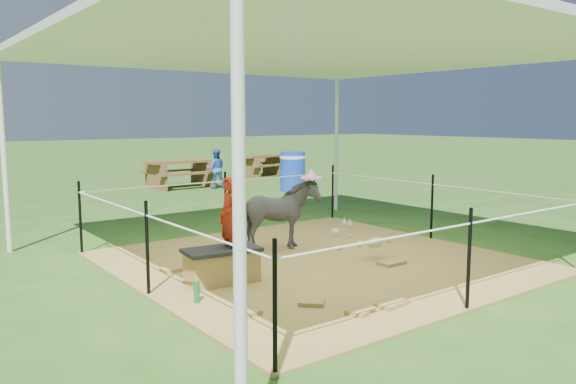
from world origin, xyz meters
TOP-DOWN VIEW (x-y plane):
  - ground at (0.00, 0.00)m, footprint 90.00×90.00m
  - hay_patch at (0.00, 0.00)m, footprint 4.60×4.60m
  - canopy_tent at (0.00, 0.00)m, footprint 6.30×6.30m
  - rope_fence at (0.00, -0.00)m, footprint 4.54×4.54m
  - straw_bale at (-1.44, -0.11)m, footprint 0.81×0.48m
  - dark_cloth at (-1.44, -0.11)m, footprint 0.87×0.52m
  - woman at (-1.34, -0.11)m, footprint 0.26×0.36m
  - green_bottle at (-1.99, -0.56)m, footprint 0.07×0.07m
  - pony at (-0.08, 0.75)m, footprint 1.23×0.72m
  - pink_hat at (-0.08, 0.75)m, footprint 0.30×0.30m
  - foal at (0.67, -0.38)m, footprint 0.98×0.70m
  - trash_barrel at (4.14, 5.93)m, footprint 0.64×0.64m
  - picnic_table_near at (2.14, 8.27)m, footprint 1.79×1.31m
  - picnic_table_far at (5.51, 9.35)m, footprint 1.84×1.48m
  - distant_person at (2.83, 7.55)m, footprint 0.62×0.56m

SIDE VIEW (x-z plane):
  - ground at x=0.00m, z-range 0.00..0.00m
  - hay_patch at x=0.00m, z-range 0.00..0.03m
  - green_bottle at x=-1.99m, z-range 0.03..0.24m
  - straw_bale at x=-1.44m, z-range 0.03..0.37m
  - foal at x=0.67m, z-range 0.03..0.52m
  - picnic_table_far at x=5.51m, z-range 0.00..0.68m
  - picnic_table_near at x=2.14m, z-range 0.00..0.73m
  - dark_cloth at x=-1.44m, z-range 0.37..0.42m
  - trash_barrel at x=4.14m, z-range 0.00..0.99m
  - pony at x=-0.08m, z-range 0.03..1.01m
  - distant_person at x=2.83m, z-range 0.00..1.05m
  - rope_fence at x=0.00m, z-range 0.14..1.14m
  - woman at x=-1.34m, z-range 0.37..1.30m
  - pink_hat at x=-0.08m, z-range 1.01..1.15m
  - canopy_tent at x=0.00m, z-range 1.24..4.14m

